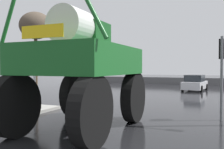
% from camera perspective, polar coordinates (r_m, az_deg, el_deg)
% --- Properties ---
extents(ground_plane, '(120.00, 120.00, 0.00)m').
position_cam_1_polar(ground_plane, '(19.07, 8.08, -5.10)').
color(ground_plane, black).
extents(oversize_sprayer, '(3.73, 5.67, 4.55)m').
position_cam_1_polar(oversize_sprayer, '(8.97, -7.01, 1.66)').
color(oversize_sprayer, black).
rests_on(oversize_sprayer, ground).
extents(sedan_ahead, '(2.29, 4.29, 1.52)m').
position_cam_1_polar(sedan_ahead, '(25.34, 18.46, -1.90)').
color(sedan_ahead, silver).
rests_on(sedan_ahead, ground).
extents(traffic_signal_near_left, '(0.24, 0.54, 3.25)m').
position_cam_1_polar(traffic_signal_near_left, '(14.85, -16.95, 2.10)').
color(traffic_signal_near_left, slate).
rests_on(traffic_signal_near_left, ground).
extents(traffic_signal_near_right, '(0.24, 0.54, 3.51)m').
position_cam_1_polar(traffic_signal_near_right, '(11.46, 23.86, 3.22)').
color(traffic_signal_near_right, slate).
rests_on(traffic_signal_near_right, ground).
extents(traffic_signal_far_left, '(0.24, 0.55, 4.01)m').
position_cam_1_polar(traffic_signal_far_left, '(29.07, 5.14, 2.97)').
color(traffic_signal_far_left, slate).
rests_on(traffic_signal_far_left, ground).
extents(bare_tree_left, '(2.74, 2.74, 6.98)m').
position_cam_1_polar(bare_tree_left, '(22.64, -17.13, 10.48)').
color(bare_tree_left, '#473828').
rests_on(bare_tree_left, ground).
extents(roadside_barrier, '(28.03, 0.24, 0.90)m').
position_cam_1_polar(roadside_barrier, '(34.26, 14.61, -1.44)').
color(roadside_barrier, '#59595B').
rests_on(roadside_barrier, ground).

